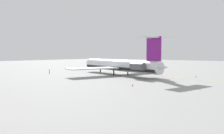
# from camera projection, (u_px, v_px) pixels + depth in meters

# --- Properties ---
(ground) EXTENTS (363.45, 363.45, 0.00)m
(ground) POSITION_uv_depth(u_px,v_px,m) (125.00, 73.00, 87.18)
(ground) COLOR gray
(main_jetliner) EXTENTS (43.96, 39.31, 12.97)m
(main_jetliner) POSITION_uv_depth(u_px,v_px,m) (121.00, 65.00, 80.38)
(main_jetliner) COLOR silver
(main_jetliner) RESTS_ON ground
(ground_crew_near_nose) EXTENTS (0.34, 0.35, 1.79)m
(ground_crew_near_nose) POSITION_uv_depth(u_px,v_px,m) (107.00, 67.00, 107.85)
(ground_crew_near_nose) COLOR black
(ground_crew_near_nose) RESTS_ON ground
(ground_crew_near_tail) EXTENTS (0.44, 0.29, 1.79)m
(ground_crew_near_tail) POSITION_uv_depth(u_px,v_px,m) (128.00, 67.00, 108.99)
(ground_crew_near_tail) COLOR black
(ground_crew_near_tail) RESTS_ON ground
(ground_crew_portside) EXTENTS (0.28, 0.45, 1.77)m
(ground_crew_portside) POSITION_uv_depth(u_px,v_px,m) (49.00, 71.00, 86.03)
(ground_crew_portside) COLOR black
(ground_crew_portside) RESTS_ON ground
(safety_cone_nose) EXTENTS (0.40, 0.40, 0.55)m
(safety_cone_nose) POSITION_uv_depth(u_px,v_px,m) (132.00, 85.00, 53.01)
(safety_cone_nose) COLOR #EA590F
(safety_cone_nose) RESTS_ON ground
(safety_cone_wingtip) EXTENTS (0.40, 0.40, 0.55)m
(safety_cone_wingtip) POSITION_uv_depth(u_px,v_px,m) (196.00, 76.00, 73.07)
(safety_cone_wingtip) COLOR #EA590F
(safety_cone_wingtip) RESTS_ON ground
(safety_cone_tail) EXTENTS (0.40, 0.40, 0.55)m
(safety_cone_tail) POSITION_uv_depth(u_px,v_px,m) (116.00, 69.00, 108.34)
(safety_cone_tail) COLOR #EA590F
(safety_cone_tail) RESTS_ON ground
(taxiway_centreline) EXTENTS (85.50, 18.28, 0.01)m
(taxiway_centreline) POSITION_uv_depth(u_px,v_px,m) (132.00, 73.00, 88.42)
(taxiway_centreline) COLOR gold
(taxiway_centreline) RESTS_ON ground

